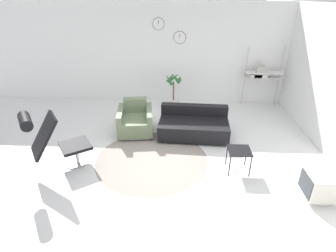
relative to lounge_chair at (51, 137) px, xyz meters
name	(u,v)px	position (x,y,z in m)	size (l,w,h in m)	color
ground_plane	(164,155)	(1.95, 0.61, -0.70)	(12.00, 12.00, 0.00)	white
wall_back	(171,55)	(1.95, 3.69, 0.70)	(12.00, 0.09, 2.80)	white
round_rug	(152,159)	(1.72, 0.43, -0.70)	(2.24, 2.24, 0.01)	gray
lounge_chair	(51,137)	(0.00, 0.00, 0.00)	(1.16, 1.03, 1.19)	#BCBCC1
armchair_red	(136,121)	(1.22, 1.58, -0.42)	(0.90, 1.00, 0.74)	silver
couch_low	(194,126)	(2.58, 1.49, -0.46)	(1.61, 1.00, 0.63)	black
side_table	(239,152)	(3.35, 0.16, -0.31)	(0.41, 0.41, 0.44)	black
crt_television	(322,186)	(4.52, -0.55, -0.44)	(0.52, 0.47, 0.47)	beige
potted_plant	(174,94)	(2.06, 3.04, -0.24)	(0.49, 0.48, 1.09)	silver
shelf_unit	(261,74)	(4.49, 3.39, 0.24)	(1.02, 0.28, 1.70)	#BCBCC1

